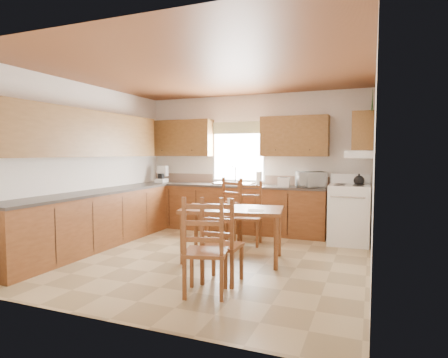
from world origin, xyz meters
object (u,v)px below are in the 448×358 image
at_px(dining_table, 232,234).
at_px(chair_far_left, 225,211).
at_px(stove, 348,215).
at_px(microwave, 311,180).
at_px(chair_near_left, 222,240).
at_px(chair_far_right, 248,214).
at_px(chair_near_right, 206,246).

relative_size(dining_table, chair_far_left, 1.29).
bearing_deg(stove, microwave, 156.17).
xyz_separation_m(stove, dining_table, (-1.49, -1.65, -0.11)).
relative_size(chair_near_left, chair_far_right, 0.97).
height_order(microwave, chair_near_right, microwave).
relative_size(stove, chair_near_right, 0.91).
distance_m(chair_near_left, chair_far_left, 2.02).
distance_m(microwave, chair_near_right, 3.36).
bearing_deg(chair_near_left, chair_near_right, 86.09).
distance_m(stove, chair_near_left, 2.86).
relative_size(stove, dining_table, 0.70).
xyz_separation_m(dining_table, chair_near_left, (0.21, -0.91, 0.13)).
height_order(microwave, chair_far_left, microwave).
distance_m(microwave, dining_table, 2.19).
xyz_separation_m(dining_table, chair_near_right, (0.19, -1.34, 0.16)).
bearing_deg(stove, chair_far_left, -163.71).
distance_m(dining_table, chair_far_right, 0.97).
distance_m(microwave, chair_near_left, 2.94).
bearing_deg(chair_near_left, microwave, -103.04).
bearing_deg(stove, chair_near_right, -115.98).
bearing_deg(stove, dining_table, -134.54).
relative_size(stove, chair_far_right, 0.93).
bearing_deg(chair_near_right, stove, -128.33).
height_order(chair_near_right, chair_far_right, chair_near_right).
bearing_deg(dining_table, stove, 38.04).
distance_m(chair_near_right, chair_far_left, 2.41).
relative_size(dining_table, chair_near_right, 1.31).
xyz_separation_m(microwave, chair_near_right, (-0.62, -3.26, -0.52)).
height_order(chair_near_left, chair_far_right, chair_far_right).
bearing_deg(chair_far_right, chair_far_left, 169.89).
height_order(microwave, chair_near_left, microwave).
height_order(chair_near_left, chair_far_left, chair_far_left).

